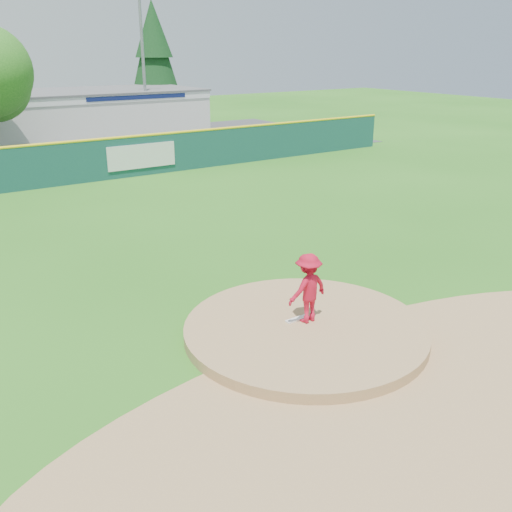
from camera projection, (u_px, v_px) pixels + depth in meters
ground at (305, 335)px, 12.98m from camera, size 120.00×120.00×0.00m
pitchers_mound at (305, 335)px, 12.98m from camera, size 5.50×5.50×0.50m
pitching_rubber at (297, 319)px, 13.12m from camera, size 0.60×0.15×0.04m
infield_dirt_arc at (405, 398)px, 10.64m from camera, size 15.40×15.40×0.01m
parking_lot at (22, 156)px, 33.99m from camera, size 44.00×16.00×0.02m
pitcher at (308, 288)px, 12.81m from camera, size 1.10×0.69×1.62m
van at (161, 150)px, 32.18m from camera, size 4.71×2.47×1.26m
pool_building_grp at (90, 114)px, 40.45m from camera, size 15.20×8.20×3.31m
fence_banners at (1, 171)px, 25.09m from camera, size 16.91×0.04×1.20m
outfield_fence at (65, 162)px, 26.61m from camera, size 40.00×0.14×2.07m
conifer_tree at (154, 55)px, 45.90m from camera, size 4.40×4.40×9.50m
light_pole_right at (143, 56)px, 38.35m from camera, size 1.75×0.25×10.00m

